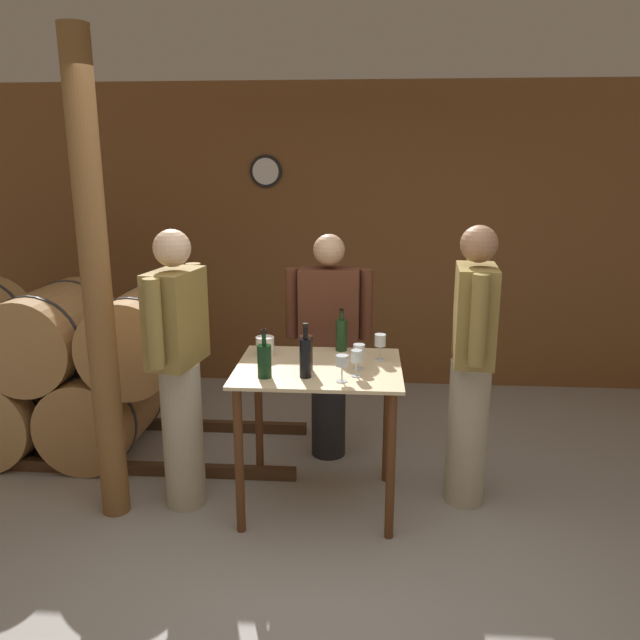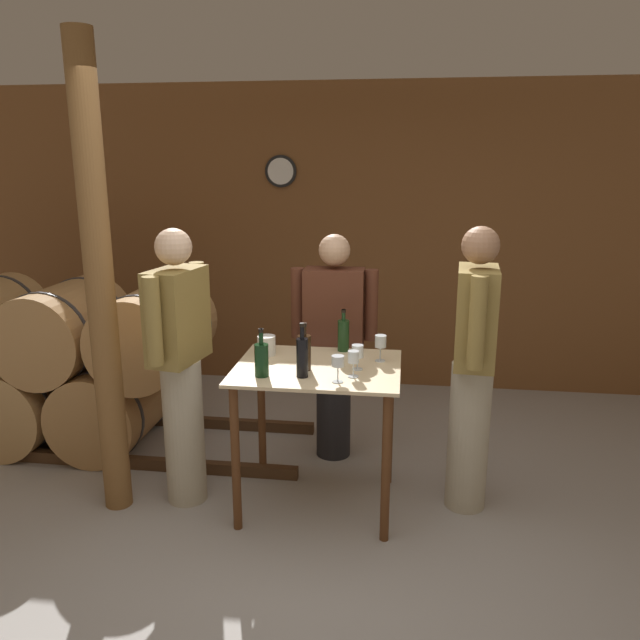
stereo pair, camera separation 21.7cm
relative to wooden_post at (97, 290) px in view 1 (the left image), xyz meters
name	(u,v)px [view 1 (the left image)]	position (x,y,z in m)	size (l,w,h in m)	color
ground_plane	(322,572)	(1.27, -0.49, -1.35)	(14.00, 14.00, 0.00)	#9E9993
back_wall	(344,239)	(1.27, 2.38, 0.00)	(8.40, 0.08, 2.70)	brown
barrel_rack	(34,371)	(-0.88, 0.80, -0.77)	(4.16, 0.89, 1.20)	#4C331E
tasting_table	(319,395)	(1.20, 0.17, -0.64)	(0.95, 0.76, 0.89)	beige
wooden_post	(97,290)	(0.00, 0.00, 0.00)	(0.16, 0.16, 2.70)	brown
wine_bottle_far_left	(264,360)	(0.92, -0.04, -0.36)	(0.08, 0.08, 0.27)	black
wine_bottle_left	(306,352)	(1.14, 0.10, -0.36)	(0.08, 0.08, 0.27)	black
wine_bottle_center	(305,356)	(1.15, -0.02, -0.34)	(0.07, 0.07, 0.31)	black
wine_bottle_right	(341,334)	(1.32, 0.48, -0.36)	(0.07, 0.07, 0.27)	#193819
wine_glass_near_left	(342,362)	(1.35, -0.08, -0.35)	(0.07, 0.07, 0.15)	silver
wine_glass_near_center	(356,357)	(1.42, 0.01, -0.36)	(0.06, 0.06, 0.15)	silver
wine_glass_near_right	(359,351)	(1.44, 0.14, -0.36)	(0.07, 0.07, 0.14)	silver
wine_glass_far_side	(380,341)	(1.56, 0.31, -0.35)	(0.07, 0.07, 0.16)	silver
ice_bucket	(265,346)	(0.86, 0.34, -0.40)	(0.11, 0.11, 0.12)	white
person_host	(329,343)	(1.22, 0.85, -0.52)	(0.59, 0.24, 1.57)	#232328
person_visitor_with_scarf	(179,366)	(0.39, 0.12, -0.47)	(0.29, 0.58, 1.67)	#B7AD93
person_visitor_bearded	(472,362)	(2.09, 0.28, -0.45)	(0.25, 0.59, 1.69)	#B7AD93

